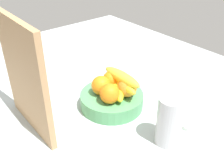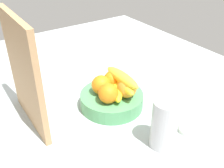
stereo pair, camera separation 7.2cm
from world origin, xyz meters
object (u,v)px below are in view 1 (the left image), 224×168
at_px(fruit_bowl, 112,100).
at_px(jar_lid, 191,125).
at_px(orange_front_left, 101,85).
at_px(cutting_board, 25,78).
at_px(thermos_tumbler, 169,121).
at_px(orange_center, 127,87).
at_px(banana_bunch, 120,82).
at_px(orange_back_left, 112,80).
at_px(orange_front_right, 110,94).

bearing_deg(fruit_bowl, jar_lid, -153.48).
xyz_separation_m(orange_front_left, cutting_board, (0.05, 0.24, 0.09)).
height_order(fruit_bowl, cutting_board, cutting_board).
distance_m(thermos_tumbler, jar_lid, 0.13).
relative_size(fruit_bowl, thermos_tumbler, 1.44).
height_order(orange_center, thermos_tumbler, thermos_tumbler).
height_order(orange_center, banana_bunch, banana_bunch).
distance_m(orange_front_left, orange_back_left, 0.05).
bearing_deg(orange_front_right, orange_back_left, -43.94).
xyz_separation_m(orange_front_left, orange_back_left, (0.01, -0.05, 0.00)).
bearing_deg(cutting_board, jar_lid, -129.61).
xyz_separation_m(orange_front_right, banana_bunch, (0.02, -0.07, 0.01)).
distance_m(orange_front_left, orange_front_right, 0.06).
bearing_deg(jar_lid, orange_front_right, 36.98).
bearing_deg(thermos_tumbler, orange_center, -5.35).
bearing_deg(orange_front_right, orange_center, -96.50).
bearing_deg(cutting_board, thermos_tumbler, -138.82).
height_order(thermos_tumbler, jar_lid, thermos_tumbler).
bearing_deg(banana_bunch, orange_center, -172.57).
height_order(orange_front_right, banana_bunch, banana_bunch).
distance_m(orange_front_left, banana_bunch, 0.07).
distance_m(fruit_bowl, thermos_tumbler, 0.25).
bearing_deg(orange_back_left, orange_front_right, 136.06).
height_order(fruit_bowl, jar_lid, fruit_bowl).
relative_size(fruit_bowl, orange_back_left, 3.30).
distance_m(banana_bunch, thermos_tumbler, 0.24).
xyz_separation_m(orange_center, thermos_tumbler, (-0.20, 0.02, -0.01)).
xyz_separation_m(banana_bunch, jar_lid, (-0.24, -0.10, -0.09)).
xyz_separation_m(orange_front_left, jar_lid, (-0.28, -0.16, -0.08)).
bearing_deg(orange_back_left, fruit_bowl, 141.21).
xyz_separation_m(fruit_bowl, jar_lid, (-0.25, -0.13, -0.02)).
relative_size(orange_back_left, thermos_tumbler, 0.44).
bearing_deg(orange_center, orange_front_right, 83.50).
xyz_separation_m(orange_back_left, banana_bunch, (-0.04, -0.00, 0.01)).
bearing_deg(orange_back_left, orange_front_left, 95.91).
bearing_deg(cutting_board, orange_back_left, -98.85).
bearing_deg(cutting_board, orange_center, -111.47).
bearing_deg(orange_front_right, orange_front_left, -8.76).
bearing_deg(jar_lid, orange_front_left, 29.23).
xyz_separation_m(orange_front_right, cutting_board, (0.11, 0.23, 0.09)).
xyz_separation_m(orange_front_right, jar_lid, (-0.22, -0.16, -0.08)).
distance_m(orange_center, banana_bunch, 0.03).
bearing_deg(orange_front_left, orange_center, -137.75).
bearing_deg(orange_front_right, banana_bunch, -71.34).
relative_size(orange_front_left, banana_bunch, 0.38).
height_order(fruit_bowl, orange_front_left, orange_front_left).
relative_size(orange_back_left, banana_bunch, 0.38).
relative_size(orange_center, banana_bunch, 0.38).
distance_m(cutting_board, thermos_tumbler, 0.44).
distance_m(orange_back_left, thermos_tumbler, 0.28).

